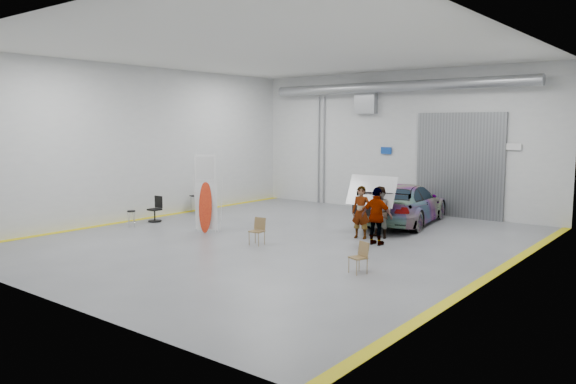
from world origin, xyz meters
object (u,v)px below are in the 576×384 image
Objects in this scene: sedan_car at (405,204)px; folding_chair_far at (358,264)px; person_a at (361,212)px; shop_stool at (131,219)px; surfboard_display at (203,199)px; office_chair at (156,211)px; folding_chair_near at (257,237)px; person_b at (380,212)px; person_c at (377,216)px; work_table at (201,196)px.

sedan_car is 7.60m from folding_chair_far.
person_a is 4.49m from folding_chair_far.
folding_chair_far is 9.80m from shop_stool.
sedan_car is at bearing 28.74° from surfboard_display.
office_chair is at bearing -168.57° from folding_chair_far.
folding_chair_far is at bearing -21.35° from folding_chair_near.
office_chair is at bearing 164.09° from folding_chair_near.
office_chair is (-8.35, -2.54, -0.43)m from person_b.
person_c is at bearing -4.01° from surfboard_display.
person_a is at bearing 24.64° from shop_stool.
sedan_car is 6.63× the size of folding_chair_far.
person_c is 2.90× the size of shop_stool.
shop_stool is (-5.56, -0.59, 0.05)m from folding_chair_near.
office_chair reaches higher than shop_stool.
sedan_car reaches higher than office_chair.
person_c is 2.14× the size of folding_chair_near.
person_b is 1.77× the size of office_chair.
person_a is at bearing 4.92° from surfboard_display.
work_table is 1.25× the size of office_chair.
work_table is at bearing 142.63° from folding_chair_near.
work_table reaches higher than folding_chair_far.
person_b reaches higher than office_chair.
person_c is 8.93m from office_chair.
surfboard_display is (-4.81, -2.49, 0.30)m from person_a.
person_a is 2.06× the size of folding_chair_near.
folding_chair_far is (7.03, -1.36, -0.92)m from surfboard_display.
sedan_car is 1.84× the size of surfboard_display.
person_b is 2.04× the size of folding_chair_near.
person_b is 1.41× the size of work_table.
person_a is 8.35m from shop_stool.
person_a is at bearing 141.17° from folding_chair_far.
person_b is at bearing -0.83° from work_table.
surfboard_display reaches higher than person_b.
shop_stool is (-9.79, 0.38, 0.06)m from folding_chair_far.
surfboard_display is 7.22m from folding_chair_far.
person_a is 2.18× the size of folding_chair_far.
folding_chair_near is at bearing -171.71° from folding_chair_far.
shop_stool is 1.39m from office_chair.
folding_chair_near is 7.11m from work_table.
person_c is at bearing 29.74° from folding_chair_near.
shop_stool is (-7.47, -6.83, -0.46)m from sedan_car.
shop_stool is (-8.05, -3.89, -0.55)m from person_b.
folding_chair_near is 5.59m from shop_stool.
folding_chair_far is 11.34m from work_table.
person_b is 0.95× the size of person_c.
sedan_car is 3.36m from person_a.
sedan_car is 3.04× the size of person_a.
office_chair reaches higher than folding_chair_far.
sedan_car is at bearing 129.05° from folding_chair_far.
sedan_car is 2.93× the size of person_c.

